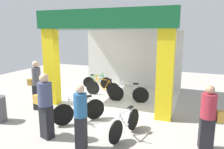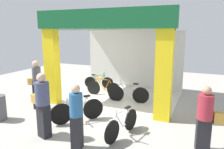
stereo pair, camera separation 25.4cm
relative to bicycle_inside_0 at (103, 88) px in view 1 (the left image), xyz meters
name	(u,v)px [view 1 (the left image)]	position (x,y,z in m)	size (l,w,h in m)	color
ground_plane	(103,110)	(0.70, -1.57, -0.36)	(17.63, 17.63, 0.00)	#9E9991
shop_facade	(120,53)	(0.70, 0.17, 1.53)	(5.01, 3.88, 3.54)	beige
bicycle_inside_0	(103,88)	(0.00, 0.00, 0.00)	(1.64, 0.45, 0.90)	black
bicycle_inside_1	(128,93)	(1.27, -0.37, 0.00)	(1.65, 0.46, 0.91)	black
bicycle_inside_2	(97,82)	(-0.80, 1.10, -0.04)	(1.41, 0.46, 0.80)	black
bicycle_parked_0	(79,111)	(0.44, -2.79, 0.02)	(1.15, 1.33, 0.94)	black
bicycle_parked_1	(125,124)	(2.07, -3.15, -0.01)	(0.44, 1.56, 0.87)	black
pedestrian_0	(81,117)	(1.28, -4.16, 0.47)	(0.39, 0.39, 1.62)	black
pedestrian_1	(37,85)	(-1.54, -2.37, 0.57)	(0.53, 0.34, 1.79)	black
pedestrian_2	(209,117)	(4.11, -3.02, 0.46)	(0.65, 0.41, 1.59)	black
pedestrian_3	(45,104)	(0.13, -4.00, 0.57)	(0.71, 0.47, 1.76)	black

